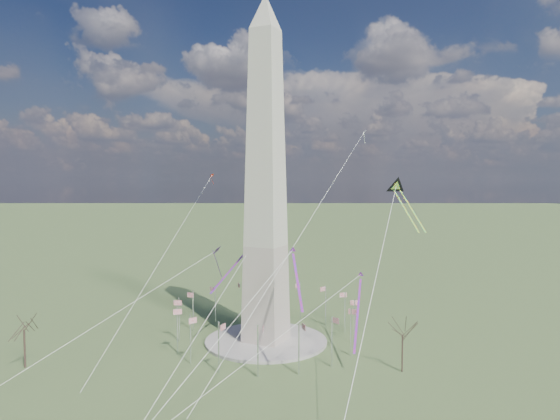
% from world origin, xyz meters
% --- Properties ---
extents(ground, '(2000.00, 2000.00, 0.00)m').
position_xyz_m(ground, '(0.00, 0.00, 0.00)').
color(ground, '#466231').
rests_on(ground, ground).
extents(plaza, '(36.00, 36.00, 0.80)m').
position_xyz_m(plaza, '(0.00, 0.00, 0.40)').
color(plaza, '#A19A93').
rests_on(plaza, ground).
extents(washington_monument, '(15.56, 15.56, 100.00)m').
position_xyz_m(washington_monument, '(0.00, 0.00, 47.95)').
color(washington_monument, '#B5A497').
rests_on(washington_monument, plaza).
extents(flagpole_ring, '(54.40, 54.40, 13.00)m').
position_xyz_m(flagpole_ring, '(-0.00, -0.00, 7.27)').
color(flagpole_ring, white).
rests_on(flagpole_ring, ground).
extents(tree_near, '(8.05, 8.05, 14.09)m').
position_xyz_m(tree_near, '(41.11, -5.68, 10.05)').
color(tree_near, '#412E27').
rests_on(tree_near, ground).
extents(tree_far, '(8.43, 8.43, 14.76)m').
position_xyz_m(tree_far, '(-46.84, -44.16, 10.52)').
color(tree_far, '#412E27').
rests_on(tree_far, ground).
extents(kite_delta_black, '(14.20, 16.58, 14.71)m').
position_xyz_m(kite_delta_black, '(34.91, 15.43, 45.20)').
color(kite_delta_black, black).
rests_on(kite_delta_black, ground).
extents(kite_diamond_purple, '(1.98, 3.25, 10.44)m').
position_xyz_m(kite_diamond_purple, '(-21.53, 7.35, 24.21)').
color(kite_diamond_purple, '#401768').
rests_on(kite_diamond_purple, ground).
extents(kite_streamer_left, '(10.44, 16.38, 12.65)m').
position_xyz_m(kite_streamer_left, '(16.45, -15.75, 25.08)').
color(kite_streamer_left, '#E1234F').
rests_on(kite_streamer_left, ground).
extents(kite_streamer_mid, '(5.35, 23.17, 16.00)m').
position_xyz_m(kite_streamer_mid, '(-7.43, 0.36, 26.15)').
color(kite_streamer_mid, '#E1234F').
rests_on(kite_streamer_mid, ground).
extents(kite_streamer_right, '(6.59, 23.82, 16.55)m').
position_xyz_m(kite_streamer_right, '(27.13, 3.39, 14.90)').
color(kite_streamer_right, '#E1234F').
rests_on(kite_streamer_right, ground).
extents(kite_small_red, '(1.39, 2.06, 4.38)m').
position_xyz_m(kite_small_red, '(-42.68, 37.24, 49.25)').
color(kite_small_red, red).
rests_on(kite_small_red, ground).
extents(kite_small_white, '(1.88, 1.69, 5.15)m').
position_xyz_m(kite_small_white, '(15.22, 49.74, 65.05)').
color(kite_small_white, silver).
rests_on(kite_small_white, ground).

